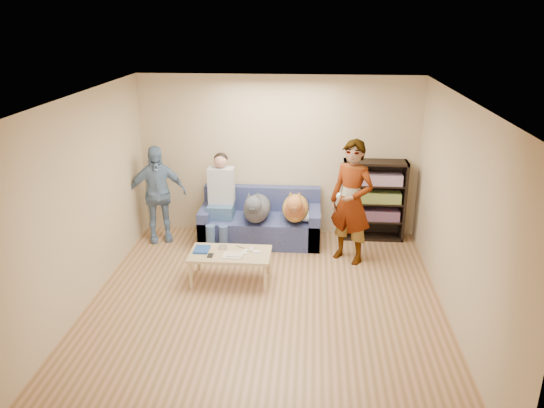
# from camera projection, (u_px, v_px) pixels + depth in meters

# --- Properties ---
(ground) EXTENTS (5.00, 5.00, 0.00)m
(ground) POSITION_uv_depth(u_px,v_px,m) (265.00, 307.00, 6.67)
(ground) COLOR olive
(ground) RESTS_ON ground
(ceiling) EXTENTS (5.00, 5.00, 0.00)m
(ceiling) POSITION_uv_depth(u_px,v_px,m) (263.00, 100.00, 5.78)
(ceiling) COLOR white
(ceiling) RESTS_ON ground
(wall_back) EXTENTS (4.50, 0.00, 4.50)m
(wall_back) POSITION_uv_depth(u_px,v_px,m) (278.00, 156.00, 8.57)
(wall_back) COLOR tan
(wall_back) RESTS_ON ground
(wall_front) EXTENTS (4.50, 0.00, 4.50)m
(wall_front) POSITION_uv_depth(u_px,v_px,m) (233.00, 331.00, 3.88)
(wall_front) COLOR tan
(wall_front) RESTS_ON ground
(wall_left) EXTENTS (0.00, 5.00, 5.00)m
(wall_left) POSITION_uv_depth(u_px,v_px,m) (79.00, 206.00, 6.39)
(wall_left) COLOR tan
(wall_left) RESTS_ON ground
(wall_right) EXTENTS (0.00, 5.00, 5.00)m
(wall_right) POSITION_uv_depth(u_px,v_px,m) (460.00, 216.00, 6.06)
(wall_right) COLOR tan
(wall_right) RESTS_ON ground
(blanket) EXTENTS (0.41, 0.35, 0.14)m
(blanket) POSITION_uv_depth(u_px,v_px,m) (309.00, 216.00, 8.28)
(blanket) COLOR silver
(blanket) RESTS_ON sofa
(person_standing_right) EXTENTS (0.80, 0.73, 1.83)m
(person_standing_right) POSITION_uv_depth(u_px,v_px,m) (351.00, 202.00, 7.65)
(person_standing_right) COLOR gray
(person_standing_right) RESTS_ON ground
(person_standing_left) EXTENTS (1.00, 0.68, 1.57)m
(person_standing_left) POSITION_uv_depth(u_px,v_px,m) (157.00, 194.00, 8.39)
(person_standing_left) COLOR #6C83AD
(person_standing_left) RESTS_ON ground
(held_controller) EXTENTS (0.07, 0.13, 0.03)m
(held_controller) POSITION_uv_depth(u_px,v_px,m) (339.00, 195.00, 7.42)
(held_controller) COLOR white
(held_controller) RESTS_ON person_standing_right
(notebook_blue) EXTENTS (0.20, 0.26, 0.03)m
(notebook_blue) POSITION_uv_depth(u_px,v_px,m) (202.00, 249.00, 7.27)
(notebook_blue) COLOR navy
(notebook_blue) RESTS_ON coffee_table
(papers) EXTENTS (0.26, 0.20, 0.02)m
(papers) POSITION_uv_depth(u_px,v_px,m) (233.00, 256.00, 7.10)
(papers) COLOR silver
(papers) RESTS_ON coffee_table
(magazine) EXTENTS (0.22, 0.17, 0.01)m
(magazine) POSITION_uv_depth(u_px,v_px,m) (235.00, 254.00, 7.11)
(magazine) COLOR beige
(magazine) RESTS_ON coffee_table
(camera_silver) EXTENTS (0.11, 0.06, 0.05)m
(camera_silver) POSITION_uv_depth(u_px,v_px,m) (223.00, 247.00, 7.31)
(camera_silver) COLOR #AAAAAE
(camera_silver) RESTS_ON coffee_table
(controller_a) EXTENTS (0.04, 0.13, 0.03)m
(controller_a) POSITION_uv_depth(u_px,v_px,m) (251.00, 249.00, 7.27)
(controller_a) COLOR silver
(controller_a) RESTS_ON coffee_table
(controller_b) EXTENTS (0.09, 0.06, 0.03)m
(controller_b) POSITION_uv_depth(u_px,v_px,m) (257.00, 252.00, 7.19)
(controller_b) COLOR white
(controller_b) RESTS_ON coffee_table
(headphone_cup_a) EXTENTS (0.07, 0.07, 0.02)m
(headphone_cup_a) POSITION_uv_depth(u_px,v_px,m) (245.00, 253.00, 7.16)
(headphone_cup_a) COLOR white
(headphone_cup_a) RESTS_ON coffee_table
(headphone_cup_b) EXTENTS (0.07, 0.07, 0.02)m
(headphone_cup_b) POSITION_uv_depth(u_px,v_px,m) (245.00, 251.00, 7.24)
(headphone_cup_b) COLOR white
(headphone_cup_b) RESTS_ON coffee_table
(pen_orange) EXTENTS (0.13, 0.06, 0.01)m
(pen_orange) POSITION_uv_depth(u_px,v_px,m) (227.00, 258.00, 7.05)
(pen_orange) COLOR #C1611B
(pen_orange) RESTS_ON coffee_table
(pen_black) EXTENTS (0.13, 0.08, 0.01)m
(pen_black) POSITION_uv_depth(u_px,v_px,m) (241.00, 247.00, 7.36)
(pen_black) COLOR black
(pen_black) RESTS_ON coffee_table
(wallet) EXTENTS (0.07, 0.12, 0.02)m
(wallet) POSITION_uv_depth(u_px,v_px,m) (210.00, 255.00, 7.10)
(wallet) COLOR black
(wallet) RESTS_ON coffee_table
(sofa) EXTENTS (1.90, 0.85, 0.82)m
(sofa) POSITION_uv_depth(u_px,v_px,m) (261.00, 224.00, 8.56)
(sofa) COLOR #515B93
(sofa) RESTS_ON ground
(person_seated) EXTENTS (0.40, 0.73, 1.47)m
(person_seated) POSITION_uv_depth(u_px,v_px,m) (221.00, 196.00, 8.32)
(person_seated) COLOR #3A5881
(person_seated) RESTS_ON sofa
(dog_gray) EXTENTS (0.42, 1.25, 0.61)m
(dog_gray) POSITION_uv_depth(u_px,v_px,m) (256.00, 208.00, 8.20)
(dog_gray) COLOR #484A52
(dog_gray) RESTS_ON sofa
(dog_tan) EXTENTS (0.41, 1.17, 0.60)m
(dog_tan) POSITION_uv_depth(u_px,v_px,m) (295.00, 208.00, 8.22)
(dog_tan) COLOR #A97233
(dog_tan) RESTS_ON sofa
(coffee_table) EXTENTS (1.10, 0.60, 0.42)m
(coffee_table) POSITION_uv_depth(u_px,v_px,m) (230.00, 256.00, 7.21)
(coffee_table) COLOR tan
(coffee_table) RESTS_ON ground
(bookshelf) EXTENTS (1.00, 0.34, 1.30)m
(bookshelf) POSITION_uv_depth(u_px,v_px,m) (374.00, 198.00, 8.51)
(bookshelf) COLOR black
(bookshelf) RESTS_ON ground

